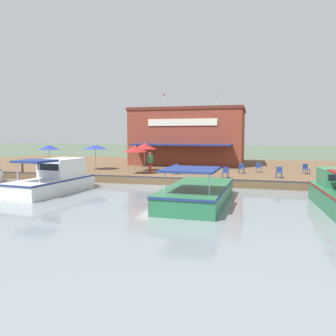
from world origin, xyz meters
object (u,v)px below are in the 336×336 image
cafe_chair_far_corner_seat (242,168)px  person_at_quay_edge (150,160)px  cafe_chair_facing_river (225,172)px  cafe_chair_beside_entrance (279,172)px  waterfront_restaurant (190,136)px  mooring_post (22,167)px  cafe_chair_under_first_umbrella (259,167)px  cafe_chair_mid_patio (176,169)px  cafe_chair_back_row_seat (306,168)px  tree_behind_restaurant (189,128)px  patio_umbrella_near_quay_edge (95,147)px  patio_umbrella_mid_patio_right (49,147)px  patio_umbrella_far_corner (135,149)px  patio_umbrella_mid_patio_left (144,146)px  motorboat_outer_channel (59,179)px  motorboat_mid_row (200,191)px

cafe_chair_far_corner_seat → person_at_quay_edge: (1.67, -7.73, 0.66)m
cafe_chair_facing_river → cafe_chair_beside_entrance: 4.15m
waterfront_restaurant → mooring_post: (13.32, -12.14, -2.60)m
waterfront_restaurant → cafe_chair_under_first_umbrella: waterfront_restaurant is taller
cafe_chair_under_first_umbrella → cafe_chair_mid_patio: bearing=-64.8°
cafe_chair_back_row_seat → tree_behind_restaurant: 16.93m
patio_umbrella_near_quay_edge → cafe_chair_facing_river: patio_umbrella_near_quay_edge is taller
waterfront_restaurant → tree_behind_restaurant: bearing=-166.7°
patio_umbrella_near_quay_edge → cafe_chair_beside_entrance: 16.78m
waterfront_restaurant → person_at_quay_edge: 10.63m
patio_umbrella_mid_patio_right → cafe_chair_under_first_umbrella: 18.80m
patio_umbrella_mid_patio_right → patio_umbrella_near_quay_edge: size_ratio=1.01×
person_at_quay_edge → cafe_chair_back_row_seat: bearing=101.3°
patio_umbrella_far_corner → person_at_quay_edge: 1.70m
patio_umbrella_mid_patio_left → mooring_post: 10.77m
cafe_chair_under_first_umbrella → cafe_chair_facing_river: bearing=-28.0°
cafe_chair_mid_patio → tree_behind_restaurant: (-14.00, -1.69, 3.75)m
patio_umbrella_mid_patio_right → cafe_chair_under_first_umbrella: (-4.03, 18.29, -1.70)m
motorboat_outer_channel → cafe_chair_mid_patio: bearing=138.9°
person_at_quay_edge → patio_umbrella_near_quay_edge: bearing=-103.1°
patio_umbrella_far_corner → cafe_chair_back_row_seat: (-3.54, 14.05, -1.63)m
cafe_chair_beside_entrance → mooring_post: bearing=-84.0°
cafe_chair_back_row_seat → cafe_chair_beside_entrance: (3.33, -2.39, 0.00)m
waterfront_restaurant → motorboat_outer_channel: (18.04, -5.42, -2.83)m
patio_umbrella_near_quay_edge → motorboat_mid_row: patio_umbrella_near_quay_edge is taller
patio_umbrella_mid_patio_right → cafe_chair_mid_patio: (-0.85, 11.52, -1.70)m
cafe_chair_mid_patio → tree_behind_restaurant: size_ratio=0.14×
cafe_chair_far_corner_seat → person_at_quay_edge: person_at_quay_edge is taller
cafe_chair_beside_entrance → cafe_chair_facing_river: bearing=-73.2°
person_at_quay_edge → motorboat_mid_row: person_at_quay_edge is taller
cafe_chair_under_first_umbrella → motorboat_mid_row: bearing=-17.0°
patio_umbrella_mid_patio_left → tree_behind_restaurant: (-12.21, 1.68, 1.97)m
motorboat_mid_row → motorboat_outer_channel: size_ratio=1.22×
cafe_chair_far_corner_seat → tree_behind_restaurant: tree_behind_restaurant is taller
patio_umbrella_mid_patio_right → cafe_chair_facing_river: (0.66, 15.80, -1.70)m
patio_umbrella_mid_patio_right → motorboat_outer_channel: 8.47m
cafe_chair_under_first_umbrella → patio_umbrella_near_quay_edge: bearing=-84.8°
cafe_chair_beside_entrance → person_at_quay_edge: bearing=-93.9°
patio_umbrella_far_corner → motorboat_outer_channel: 7.59m
cafe_chair_far_corner_seat → person_at_quay_edge: bearing=-77.8°
motorboat_outer_channel → mooring_post: size_ratio=7.30×
patio_umbrella_near_quay_edge → cafe_chair_under_first_umbrella: 15.23m
cafe_chair_beside_entrance → tree_behind_restaurant: size_ratio=0.14×
mooring_post → tree_behind_restaurant: bearing=145.5°
cafe_chair_under_first_umbrella → patio_umbrella_mid_patio_right: bearing=-77.6°
waterfront_restaurant → person_at_quay_edge: (10.34, -1.45, -1.98)m
cafe_chair_facing_river → patio_umbrella_near_quay_edge: bearing=-104.8°
motorboat_mid_row → patio_umbrella_near_quay_edge: bearing=-129.7°
cafe_chair_back_row_seat → mooring_post: mooring_post is taller
motorboat_mid_row → cafe_chair_under_first_umbrella: bearing=163.0°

